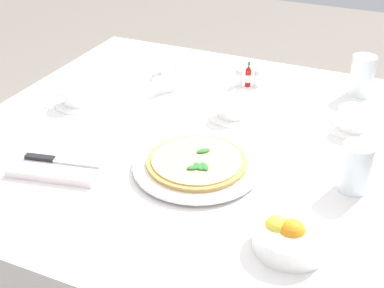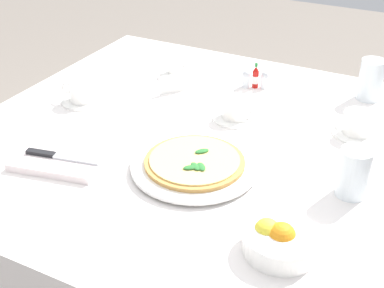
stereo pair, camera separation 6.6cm
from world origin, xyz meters
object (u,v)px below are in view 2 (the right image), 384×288
object	(u,v)px
hot_sauce_bottle	(255,77)
pepper_shaker	(246,80)
napkin_folded	(59,161)
salt_shaker	(265,81)
citrus_bowl	(279,240)
coffee_cup_near_right	(236,110)
water_glass_right_edge	(353,176)
coffee_cup_near_left	(358,124)
menu_card	(173,84)
dinner_knife	(59,156)
pizza	(195,161)
coffee_cup_left_edge	(82,92)
coffee_cup_center_back	(180,67)
water_glass_far_left	(371,82)
pizza_plate	(195,166)

from	to	relation	value
hot_sauce_bottle	pepper_shaker	world-z (taller)	hot_sauce_bottle
napkin_folded	pepper_shaker	bearing A→B (deg)	57.97
napkin_folded	salt_shaker	size ratio (longest dim) A/B	4.30
napkin_folded	citrus_bowl	distance (m)	0.59
coffee_cup_near_right	water_glass_right_edge	distance (m)	0.43
coffee_cup_near_left	napkin_folded	distance (m)	0.79
menu_card	dinner_knife	bearing A→B (deg)	-147.67
hot_sauce_bottle	pepper_shaker	bearing A→B (deg)	-160.35
water_glass_right_edge	citrus_bowl	bearing A→B (deg)	-108.22
dinner_knife	hot_sauce_bottle	bearing A→B (deg)	56.10
pizza	coffee_cup_left_edge	world-z (taller)	coffee_cup_left_edge
coffee_cup_near_left	dinner_knife	size ratio (longest dim) A/B	0.67
coffee_cup_center_back	coffee_cup_left_edge	bearing A→B (deg)	-117.16
pepper_shaker	coffee_cup_center_back	bearing A→B (deg)	-177.39
water_glass_far_left	menu_card	size ratio (longest dim) A/B	1.71
napkin_folded	pizza	bearing A→B (deg)	11.33
napkin_folded	menu_card	bearing A→B (deg)	72.60
water_glass_far_left	citrus_bowl	size ratio (longest dim) A/B	0.84
pizza_plate	pepper_shaker	bearing A→B (deg)	98.15
napkin_folded	dinner_knife	distance (m)	0.01
pizza_plate	pizza	world-z (taller)	pizza
pepper_shaker	menu_card	xyz separation A→B (m)	(-0.19, -0.14, 0.00)
pizza_plate	pepper_shaker	world-z (taller)	pepper_shaker
coffee_cup_near_left	salt_shaker	distance (m)	0.37
coffee_cup_center_back	water_glass_right_edge	xyz separation A→B (m)	(0.67, -0.42, 0.02)
pizza	hot_sauce_bottle	xyz separation A→B (m)	(-0.04, 0.52, 0.01)
citrus_bowl	pepper_shaker	xyz separation A→B (m)	(-0.35, 0.68, -0.00)
pizza	water_glass_far_left	size ratio (longest dim) A/B	1.94
pizza	water_glass_right_edge	size ratio (longest dim) A/B	2.10
menu_card	water_glass_far_left	bearing A→B (deg)	-29.10
pepper_shaker	water_glass_right_edge	bearing A→B (deg)	-44.97
salt_shaker	coffee_cup_center_back	bearing A→B (deg)	-173.99
coffee_cup_near_right	coffee_cup_center_back	bearing A→B (deg)	144.74
coffee_cup_left_edge	hot_sauce_bottle	size ratio (longest dim) A/B	1.59
pizza_plate	dinner_knife	bearing A→B (deg)	-156.92
coffee_cup_near_right	napkin_folded	xyz separation A→B (m)	(-0.29, -0.42, -0.02)
coffee_cup_near_right	water_glass_right_edge	bearing A→B (deg)	-29.74
hot_sauce_bottle	menu_card	size ratio (longest dim) A/B	1.13
coffee_cup_left_edge	coffee_cup_near_left	xyz separation A→B (m)	(0.78, 0.18, -0.00)
water_glass_right_edge	dinner_knife	bearing A→B (deg)	-162.95
dinner_knife	coffee_cup_left_edge	bearing A→B (deg)	106.36
pizza_plate	hot_sauce_bottle	world-z (taller)	hot_sauce_bottle
coffee_cup_near_right	salt_shaker	bearing A→B (deg)	90.11
hot_sauce_bottle	water_glass_far_left	bearing A→B (deg)	13.58
pizza	pizza_plate	bearing A→B (deg)	133.54
pizza	coffee_cup_center_back	distance (m)	0.58
pizza_plate	water_glass_far_left	size ratio (longest dim) A/B	2.47
coffee_cup_near_right	water_glass_right_edge	xyz separation A→B (m)	(0.38, -0.21, 0.02)
salt_shaker	menu_card	xyz separation A→B (m)	(-0.24, -0.16, 0.00)
dinner_knife	pepper_shaker	world-z (taller)	pepper_shaker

